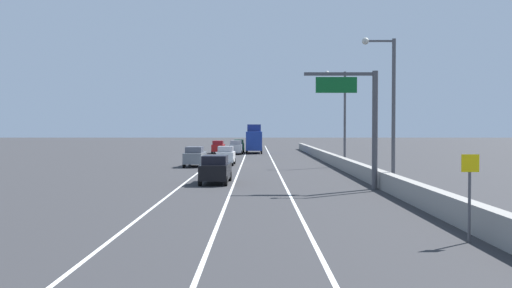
{
  "coord_description": "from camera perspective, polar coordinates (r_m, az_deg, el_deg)",
  "views": [
    {
      "loc": [
        -0.46,
        -4.64,
        3.89
      ],
      "look_at": [
        -0.4,
        40.22,
        2.63
      ],
      "focal_mm": 40.24,
      "sensor_mm": 36.0,
      "label": 1
    }
  ],
  "objects": [
    {
      "name": "car_gray_4",
      "position": [
        57.88,
        -6.16,
        -1.26
      ],
      "size": [
        2.02,
        4.71,
        2.01
      ],
      "color": "slate",
      "rests_on": "ground_plane"
    },
    {
      "name": "car_red_2",
      "position": [
        87.39,
        -3.85,
        -0.3
      ],
      "size": [
        1.87,
        4.54,
        1.96
      ],
      "color": "red",
      "rests_on": "ground_plane"
    },
    {
      "name": "ground_plane",
      "position": [
        68.76,
        0.3,
        -1.63
      ],
      "size": [
        320.0,
        320.0,
        0.0
      ],
      "primitive_type": "plane",
      "color": "#2D2D30"
    },
    {
      "name": "lane_stripe_center",
      "position": [
        59.79,
        -1.56,
        -2.12
      ],
      "size": [
        0.16,
        130.0,
        0.0
      ],
      "primitive_type": "cube",
      "color": "silver",
      "rests_on": "ground_plane"
    },
    {
      "name": "lamp_post_right_third",
      "position": [
        58.01,
        8.48,
        3.21
      ],
      "size": [
        2.14,
        0.44,
        9.57
      ],
      "color": "#4C4C51",
      "rests_on": "ground_plane"
    },
    {
      "name": "lane_stripe_right",
      "position": [
        59.8,
        1.8,
        -2.12
      ],
      "size": [
        0.16,
        130.0,
        0.0
      ],
      "primitive_type": "cube",
      "color": "silver",
      "rests_on": "ground_plane"
    },
    {
      "name": "lane_stripe_left",
      "position": [
        59.98,
        -4.9,
        -2.11
      ],
      "size": [
        0.16,
        130.0,
        0.0
      ],
      "primitive_type": "cube",
      "color": "silver",
      "rests_on": "ground_plane"
    },
    {
      "name": "car_silver_1",
      "position": [
        84.08,
        -2.08,
        -0.34
      ],
      "size": [
        1.94,
        4.41,
        2.06
      ],
      "color": "#B7B7BC",
      "rests_on": "ground_plane"
    },
    {
      "name": "jersey_barrier_right",
      "position": [
        45.5,
        10.24,
        -2.62
      ],
      "size": [
        0.6,
        120.0,
        1.1
      ],
      "primitive_type": "cube",
      "color": "gray",
      "rests_on": "ground_plane"
    },
    {
      "name": "box_truck",
      "position": [
        88.48,
        -0.27,
        0.41
      ],
      "size": [
        2.47,
        7.75,
        4.43
      ],
      "color": "navy",
      "rests_on": "ground_plane"
    },
    {
      "name": "car_white_5",
      "position": [
        59.99,
        -3.09,
        -1.17
      ],
      "size": [
        1.87,
        4.22,
        1.98
      ],
      "color": "white",
      "rests_on": "ground_plane"
    },
    {
      "name": "lamp_post_right_second",
      "position": [
        37.19,
        13.04,
        4.09
      ],
      "size": [
        2.14,
        0.44,
        9.57
      ],
      "color": "#4C4C51",
      "rests_on": "ground_plane"
    },
    {
      "name": "overhead_sign_gantry",
      "position": [
        36.93,
        10.54,
        2.88
      ],
      "size": [
        4.68,
        0.36,
        7.5
      ],
      "color": "#47474C",
      "rests_on": "ground_plane"
    },
    {
      "name": "car_green_0",
      "position": [
        92.54,
        -1.8,
        -0.17
      ],
      "size": [
        1.88,
        4.8,
        2.03
      ],
      "color": "#196033",
      "rests_on": "ground_plane"
    },
    {
      "name": "speed_advisory_sign",
      "position": [
        20.76,
        20.39,
        -4.38
      ],
      "size": [
        0.6,
        0.11,
        3.0
      ],
      "color": "#4C4C51",
      "rests_on": "ground_plane"
    },
    {
      "name": "car_black_3",
      "position": [
        40.17,
        -4.12,
        -2.54
      ],
      "size": [
        2.08,
        4.66,
        1.98
      ],
      "color": "black",
      "rests_on": "ground_plane"
    }
  ]
}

